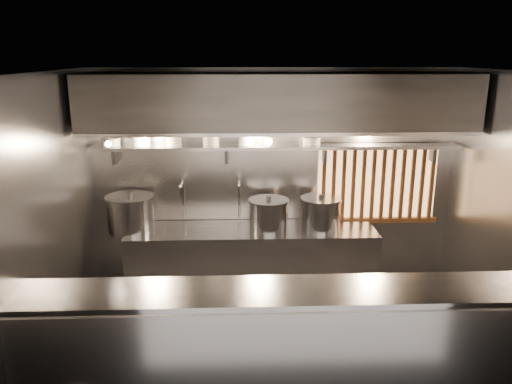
{
  "coord_description": "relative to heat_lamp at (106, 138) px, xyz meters",
  "views": [
    {
      "loc": [
        -0.46,
        -4.58,
        2.96
      ],
      "look_at": [
        -0.27,
        0.55,
        1.53
      ],
      "focal_mm": 35.0,
      "sensor_mm": 36.0,
      "label": 1
    }
  ],
  "objects": [
    {
      "name": "bowl_stack_0",
      "position": [
        -0.06,
        0.47,
        -0.12
      ],
      "size": [
        0.21,
        0.21,
        0.09
      ],
      "color": "white",
      "rests_on": "bowl_shelf"
    },
    {
      "name": "stock_pot_mid",
      "position": [
        1.8,
        0.26,
        -0.98
      ],
      "size": [
        0.61,
        0.61,
        0.42
      ],
      "rotation": [
        0.0,
        0.0,
        0.28
      ],
      "color": "#939398",
      "rests_on": "cooking_bench"
    },
    {
      "name": "faucet_left",
      "position": [
        0.75,
        0.52,
        -0.76
      ],
      "size": [
        0.04,
        0.3,
        0.5
      ],
      "color": "silver",
      "rests_on": "wall_back"
    },
    {
      "name": "bowl_stack_5",
      "position": [
        2.32,
        0.47,
        -0.12
      ],
      "size": [
        0.23,
        0.23,
        0.09
      ],
      "color": "white",
      "rests_on": "bowl_shelf"
    },
    {
      "name": "ceiling",
      "position": [
        1.9,
        -0.85,
        0.73
      ],
      "size": [
        4.5,
        4.5,
        0.0
      ],
      "primitive_type": "plane",
      "rotation": [
        3.14,
        0.0,
        0.0
      ],
      "color": "black",
      "rests_on": "wall_back"
    },
    {
      "name": "stock_pot_left",
      "position": [
        0.15,
        0.29,
        -0.95
      ],
      "size": [
        0.68,
        0.68,
        0.47
      ],
      "rotation": [
        0.0,
        0.0,
        0.19
      ],
      "color": "#939398",
      "rests_on": "cooking_bench"
    },
    {
      "name": "exhaust_hood",
      "position": [
        1.9,
        0.25,
        0.36
      ],
      "size": [
        4.4,
        0.81,
        0.65
      ],
      "color": "#2D2D30",
      "rests_on": "ceiling"
    },
    {
      "name": "stock_pot_right",
      "position": [
        2.43,
        0.26,
        -0.97
      ],
      "size": [
        0.54,
        0.54,
        0.43
      ],
      "rotation": [
        0.0,
        0.0,
        0.09
      ],
      "color": "#939398",
      "rests_on": "cooking_bench"
    },
    {
      "name": "bowl_stack_4",
      "position": [
        1.54,
        0.47,
        -0.08
      ],
      "size": [
        0.21,
        0.21,
        0.17
      ],
      "color": "white",
      "rests_on": "bowl_shelf"
    },
    {
      "name": "heat_lamp",
      "position": [
        0.0,
        0.0,
        0.0
      ],
      "size": [
        0.25,
        0.35,
        0.2
      ],
      "color": "#939398",
      "rests_on": "exhaust_hood"
    },
    {
      "name": "wood_screen",
      "position": [
        3.2,
        0.6,
        -0.69
      ],
      "size": [
        1.56,
        0.09,
        1.04
      ],
      "color": "#F5B56E",
      "rests_on": "wall_back"
    },
    {
      "name": "bowl_stack_1",
      "position": [
        0.29,
        0.47,
        -0.1
      ],
      "size": [
        0.23,
        0.23,
        0.13
      ],
      "color": "white",
      "rests_on": "bowl_shelf"
    },
    {
      "name": "floor",
      "position": [
        1.9,
        -0.85,
        -2.07
      ],
      "size": [
        4.5,
        4.5,
        0.0
      ],
      "primitive_type": "plane",
      "color": "black",
      "rests_on": "ground"
    },
    {
      "name": "cooking_bench",
      "position": [
        1.6,
        0.28,
        -1.62
      ],
      "size": [
        3.0,
        0.7,
        0.9
      ],
      "primitive_type": "cube",
      "color": "#939398",
      "rests_on": "floor"
    },
    {
      "name": "bowl_shelf",
      "position": [
        1.9,
        0.47,
        -0.19
      ],
      "size": [
        4.4,
        0.34,
        0.04
      ],
      "primitive_type": "cube",
      "color": "#939398",
      "rests_on": "wall_back"
    },
    {
      "name": "wall_left",
      "position": [
        -0.35,
        -0.85,
        -0.67
      ],
      "size": [
        0.0,
        3.0,
        3.0
      ],
      "primitive_type": "plane",
      "rotation": [
        1.57,
        0.0,
        1.57
      ],
      "color": "gray",
      "rests_on": "floor"
    },
    {
      "name": "serving_counter",
      "position": [
        1.9,
        -1.81,
        -1.5
      ],
      "size": [
        4.5,
        0.56,
        1.13
      ],
      "color": "#939398",
      "rests_on": "floor"
    },
    {
      "name": "faucet_right",
      "position": [
        1.45,
        0.52,
        -0.76
      ],
      "size": [
        0.04,
        0.3,
        0.5
      ],
      "color": "silver",
      "rests_on": "wall_back"
    },
    {
      "name": "pendant_bulb",
      "position": [
        1.8,
        0.35,
        -0.11
      ],
      "size": [
        0.09,
        0.09,
        0.19
      ],
      "color": "#2D2D30",
      "rests_on": "exhaust_hood"
    },
    {
      "name": "bowl_stack_2",
      "position": [
        0.68,
        0.47,
        -0.1
      ],
      "size": [
        0.21,
        0.21,
        0.13
      ],
      "color": "white",
      "rests_on": "bowl_shelf"
    },
    {
      "name": "wall_back",
      "position": [
        1.9,
        0.65,
        -0.67
      ],
      "size": [
        4.5,
        0.0,
        4.5
      ],
      "primitive_type": "plane",
      "rotation": [
        1.57,
        0.0,
        0.0
      ],
      "color": "gray",
      "rests_on": "floor"
    },
    {
      "name": "bowl_stack_3",
      "position": [
        1.12,
        0.47,
        -0.1
      ],
      "size": [
        0.2,
        0.2,
        0.13
      ],
      "color": "white",
      "rests_on": "bowl_shelf"
    }
  ]
}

